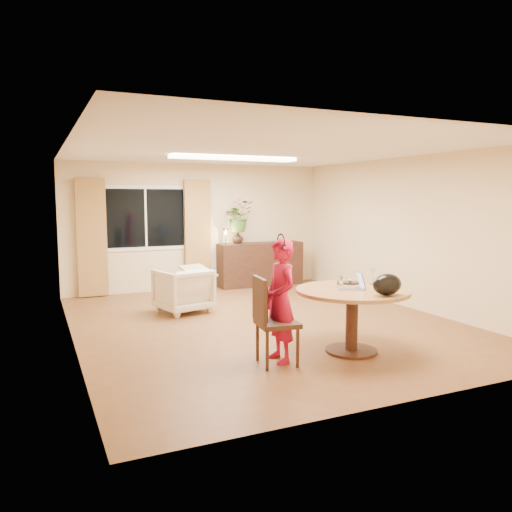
% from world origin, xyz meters
% --- Properties ---
extents(floor, '(6.50, 6.50, 0.00)m').
position_xyz_m(floor, '(0.00, 0.00, 0.00)').
color(floor, brown).
rests_on(floor, ground).
extents(ceiling, '(6.50, 6.50, 0.00)m').
position_xyz_m(ceiling, '(0.00, 0.00, 2.60)').
color(ceiling, white).
rests_on(ceiling, wall_back).
extents(wall_back, '(5.50, 0.00, 5.50)m').
position_xyz_m(wall_back, '(0.00, 3.25, 1.30)').
color(wall_back, beige).
rests_on(wall_back, floor).
extents(wall_left, '(0.00, 6.50, 6.50)m').
position_xyz_m(wall_left, '(-2.75, 0.00, 1.30)').
color(wall_left, beige).
rests_on(wall_left, floor).
extents(wall_right, '(0.00, 6.50, 6.50)m').
position_xyz_m(wall_right, '(2.75, 0.00, 1.30)').
color(wall_right, beige).
rests_on(wall_right, floor).
extents(window, '(1.70, 0.03, 1.30)m').
position_xyz_m(window, '(-1.10, 3.23, 1.50)').
color(window, white).
rests_on(window, wall_back).
extents(curtain_left, '(0.55, 0.08, 2.25)m').
position_xyz_m(curtain_left, '(-2.15, 3.15, 1.15)').
color(curtain_left, brown).
rests_on(curtain_left, wall_back).
extents(curtain_right, '(0.55, 0.08, 2.25)m').
position_xyz_m(curtain_right, '(-0.05, 3.15, 1.15)').
color(curtain_right, brown).
rests_on(curtain_right, wall_back).
extents(ceiling_panel, '(2.20, 0.35, 0.05)m').
position_xyz_m(ceiling_panel, '(0.00, 1.20, 2.57)').
color(ceiling_panel, white).
rests_on(ceiling_panel, ceiling).
extents(dining_table, '(1.39, 1.39, 0.79)m').
position_xyz_m(dining_table, '(0.36, -1.76, 0.62)').
color(dining_table, brown).
rests_on(dining_table, floor).
extents(dining_chair, '(0.54, 0.50, 1.02)m').
position_xyz_m(dining_chair, '(-0.68, -1.79, 0.51)').
color(dining_chair, black).
rests_on(dining_chair, floor).
extents(child, '(0.53, 0.35, 1.43)m').
position_xyz_m(child, '(-0.60, -1.70, 0.72)').
color(child, red).
rests_on(child, floor).
extents(laptop, '(0.39, 0.32, 0.22)m').
position_xyz_m(laptop, '(0.32, -1.74, 0.90)').
color(laptop, '#B7B7BC').
rests_on(laptop, dining_table).
extents(tumbler, '(0.09, 0.09, 0.11)m').
position_xyz_m(tumbler, '(0.39, -1.45, 0.85)').
color(tumbler, white).
rests_on(tumbler, dining_table).
extents(wine_glass, '(0.08, 0.08, 0.21)m').
position_xyz_m(wine_glass, '(0.81, -1.57, 0.90)').
color(wine_glass, white).
rests_on(wine_glass, dining_table).
extents(pot_lid, '(0.25, 0.25, 0.04)m').
position_xyz_m(pot_lid, '(0.57, -1.41, 0.81)').
color(pot_lid, white).
rests_on(pot_lid, dining_table).
extents(handbag, '(0.39, 0.25, 0.25)m').
position_xyz_m(handbag, '(0.50, -2.24, 0.91)').
color(handbag, black).
rests_on(handbag, dining_table).
extents(armchair, '(0.96, 0.98, 0.74)m').
position_xyz_m(armchair, '(-0.93, 1.22, 0.37)').
color(armchair, beige).
rests_on(armchair, floor).
extents(throw, '(0.59, 0.66, 0.03)m').
position_xyz_m(throw, '(-0.67, 1.21, 0.75)').
color(throw, beige).
rests_on(throw, armchair).
extents(sideboard, '(1.87, 0.46, 0.94)m').
position_xyz_m(sideboard, '(1.32, 3.01, 0.47)').
color(sideboard, black).
rests_on(sideboard, floor).
extents(vase, '(0.27, 0.27, 0.25)m').
position_xyz_m(vase, '(0.79, 3.01, 1.06)').
color(vase, black).
rests_on(vase, sideboard).
extents(bouquet, '(0.72, 0.67, 0.66)m').
position_xyz_m(bouquet, '(0.81, 3.01, 1.51)').
color(bouquet, '#295F23').
rests_on(bouquet, vase).
extents(book_stack, '(0.21, 0.17, 0.08)m').
position_xyz_m(book_stack, '(1.87, 3.01, 0.98)').
color(book_stack, '#8B6247').
rests_on(book_stack, sideboard).
extents(desk_lamp, '(0.16, 0.16, 0.35)m').
position_xyz_m(desk_lamp, '(0.49, 2.96, 1.11)').
color(desk_lamp, black).
rests_on(desk_lamp, sideboard).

